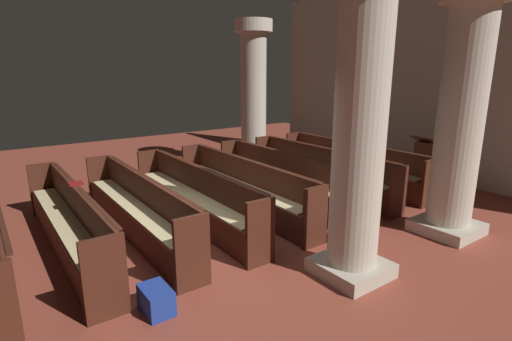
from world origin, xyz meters
The scene contains 16 objects.
ground_plane centered at (0.00, 0.00, 0.00)m, with size 19.20×19.20×0.00m, color brown.
back_wall centered at (0.00, 6.08, 2.25)m, with size 10.00×0.16×4.50m, color beige.
pew_row_0 centered at (-0.75, 4.11, 0.48)m, with size 3.86×0.47×0.90m.
pew_row_1 centered at (-0.75, 3.15, 0.48)m, with size 3.86×0.46×0.90m.
pew_row_2 centered at (-0.75, 2.18, 0.48)m, with size 3.86×0.46×0.90m.
pew_row_3 centered at (-0.75, 1.21, 0.48)m, with size 3.86×0.47×0.90m.
pew_row_4 centered at (-0.75, 0.25, 0.48)m, with size 3.86×0.46×0.90m.
pew_row_5 centered at (-0.75, -0.72, 0.48)m, with size 3.86×0.46×0.90m.
pew_row_6 centered at (-0.75, -1.69, 0.48)m, with size 3.86×0.47×0.90m.
pillar_aisle_side centered at (1.99, 3.23, 1.91)m, with size 0.94×0.94×3.68m.
pillar_far_side centered at (-3.45, 3.40, 1.91)m, with size 0.94×0.94×3.68m.
pillar_aisle_rear centered at (1.99, 1.00, 1.91)m, with size 0.87×0.87×3.68m.
lectern centered at (0.21, 5.35, 0.45)m, with size 0.48×0.45×1.08m.
hymn_book centered at (-0.93, -1.50, 0.92)m, with size 0.17×0.19×0.03m, color maroon.
kneeler_box_red centered at (1.36, 1.68, 0.13)m, with size 0.35×0.29×0.26m, color maroon.
kneeler_box_blue centered at (1.32, -1.26, 0.14)m, with size 0.42×0.27×0.27m, color navy.
Camera 1 is at (4.89, -2.55, 2.49)m, focal length 27.57 mm.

